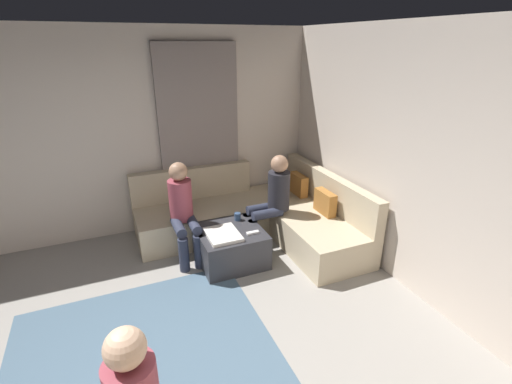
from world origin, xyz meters
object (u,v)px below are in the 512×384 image
at_px(person_on_couch_side, 183,208).
at_px(game_remote, 253,233).
at_px(person_on_couch_back, 272,197).
at_px(ottoman, 230,246).
at_px(coffee_mug, 238,217).
at_px(sectional_couch, 260,216).

bearing_deg(person_on_couch_side, game_remote, 144.21).
bearing_deg(game_remote, person_on_couch_back, 132.37).
relative_size(ottoman, person_on_couch_side, 0.63).
relative_size(ottoman, coffee_mug, 8.00).
height_order(coffee_mug, person_on_couch_back, person_on_couch_back).
bearing_deg(person_on_couch_side, ottoman, 145.94).
bearing_deg(coffee_mug, sectional_couch, 120.96).
bearing_deg(ottoman, coffee_mug, 140.71).
height_order(ottoman, coffee_mug, coffee_mug).
height_order(sectional_couch, game_remote, sectional_couch).
distance_m(coffee_mug, person_on_couch_side, 0.69).
xyz_separation_m(sectional_couch, person_on_couch_back, (0.26, 0.06, 0.38)).
relative_size(sectional_couch, game_remote, 17.00).
distance_m(sectional_couch, ottoman, 0.76).
relative_size(sectional_couch, person_on_couch_side, 2.12).
xyz_separation_m(sectional_couch, coffee_mug, (0.25, -0.41, 0.19)).
bearing_deg(person_on_couch_back, sectional_couch, 12.08).
bearing_deg(coffee_mug, person_on_couch_side, -98.71).
height_order(coffee_mug, person_on_couch_side, person_on_couch_side).
height_order(sectional_couch, coffee_mug, sectional_couch).
height_order(sectional_couch, ottoman, sectional_couch).
height_order(sectional_couch, person_on_couch_back, person_on_couch_back).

